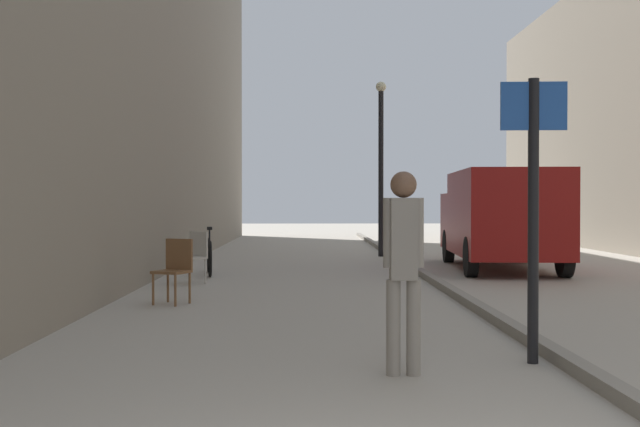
% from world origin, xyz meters
% --- Properties ---
extents(ground_plane, '(80.00, 80.00, 0.00)m').
position_xyz_m(ground_plane, '(0.00, 12.00, 0.00)').
color(ground_plane, '#A8A093').
extents(kerb_strip, '(0.16, 40.00, 0.12)m').
position_xyz_m(kerb_strip, '(1.58, 12.00, 0.06)').
color(kerb_strip, gray).
rests_on(kerb_strip, ground_plane).
extents(pedestrian_main_foreground, '(0.35, 0.23, 1.74)m').
position_xyz_m(pedestrian_main_foreground, '(0.09, 3.71, 1.00)').
color(pedestrian_main_foreground, gray).
rests_on(pedestrian_main_foreground, ground_plane).
extents(delivery_van, '(2.38, 5.55, 2.14)m').
position_xyz_m(delivery_van, '(3.54, 14.28, 1.17)').
color(delivery_van, maroon).
rests_on(delivery_van, ground_plane).
extents(street_sign_post, '(0.60, 0.10, 2.60)m').
position_xyz_m(street_sign_post, '(1.33, 4.19, 1.55)').
color(street_sign_post, black).
rests_on(street_sign_post, ground_plane).
extents(lamp_post, '(0.28, 0.28, 4.76)m').
position_xyz_m(lamp_post, '(1.29, 18.42, 2.72)').
color(lamp_post, black).
rests_on(lamp_post, ground_plane).
extents(bicycle_leaning, '(0.32, 1.76, 0.98)m').
position_xyz_m(bicycle_leaning, '(-2.72, 13.09, 0.38)').
color(bicycle_leaning, black).
rests_on(bicycle_leaning, ground_plane).
extents(cafe_chair_near_window, '(0.62, 0.62, 0.94)m').
position_xyz_m(cafe_chair_near_window, '(-2.78, 11.34, 0.55)').
color(cafe_chair_near_window, '#B7B2A8').
rests_on(cafe_chair_near_window, ground_plane).
extents(cafe_chair_by_doorway, '(0.58, 0.58, 0.94)m').
position_xyz_m(cafe_chair_by_doorway, '(-2.65, 8.50, 0.55)').
color(cafe_chair_by_doorway, brown).
rests_on(cafe_chair_by_doorway, ground_plane).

